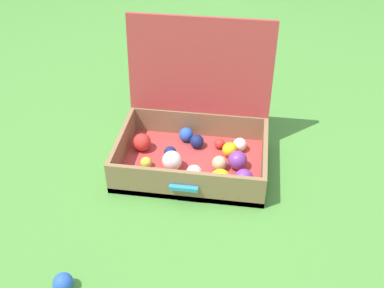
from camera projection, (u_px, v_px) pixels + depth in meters
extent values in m
plane|color=#4C8C38|center=(204.00, 178.00, 1.87)|extent=(16.00, 16.00, 0.00)
cube|color=#B23838|center=(192.00, 164.00, 1.92)|extent=(0.61, 0.42, 0.03)
cube|color=olive|center=(122.00, 147.00, 1.92)|extent=(0.02, 0.42, 0.14)
cube|color=olive|center=(264.00, 160.00, 1.85)|extent=(0.02, 0.42, 0.14)
cube|color=olive|center=(184.00, 186.00, 1.73)|extent=(0.57, 0.02, 0.14)
cube|color=olive|center=(198.00, 126.00, 2.04)|extent=(0.57, 0.02, 0.14)
cube|color=#B23838|center=(200.00, 67.00, 1.90)|extent=(0.61, 0.07, 0.42)
cube|color=teal|center=(184.00, 188.00, 1.71)|extent=(0.11, 0.02, 0.02)
sphere|color=white|center=(240.00, 145.00, 1.96)|extent=(0.06, 0.06, 0.06)
sphere|color=blue|center=(186.00, 135.00, 2.01)|extent=(0.06, 0.06, 0.06)
sphere|color=red|center=(142.00, 142.00, 1.96)|extent=(0.08, 0.08, 0.08)
sphere|color=purple|center=(244.00, 178.00, 1.77)|extent=(0.07, 0.07, 0.07)
sphere|color=navy|center=(197.00, 141.00, 1.98)|extent=(0.06, 0.06, 0.06)
sphere|color=yellow|center=(230.00, 150.00, 1.93)|extent=(0.06, 0.06, 0.06)
sphere|color=purple|center=(238.00, 160.00, 1.86)|extent=(0.08, 0.08, 0.08)
sphere|color=#D1B784|center=(219.00, 163.00, 1.86)|extent=(0.06, 0.06, 0.06)
sphere|color=yellow|center=(220.00, 179.00, 1.76)|extent=(0.08, 0.08, 0.08)
sphere|color=navy|center=(170.00, 153.00, 1.92)|extent=(0.05, 0.05, 0.05)
sphere|color=#CCDB38|center=(146.00, 162.00, 1.87)|extent=(0.05, 0.05, 0.05)
sphere|color=white|center=(194.00, 173.00, 1.81)|extent=(0.06, 0.06, 0.06)
sphere|color=red|center=(219.00, 144.00, 1.98)|extent=(0.04, 0.04, 0.04)
sphere|color=white|center=(172.00, 161.00, 1.85)|extent=(0.08, 0.08, 0.08)
sphere|color=blue|center=(63.00, 283.00, 1.43)|extent=(0.06, 0.06, 0.06)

